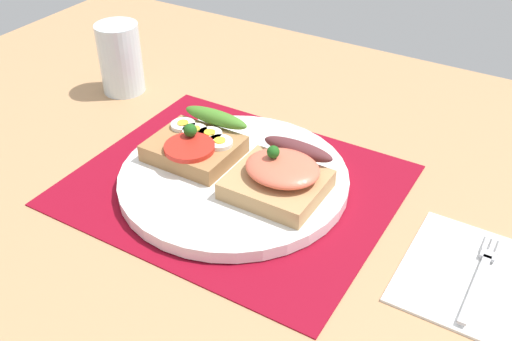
{
  "coord_description": "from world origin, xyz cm",
  "views": [
    {
      "loc": [
        30.37,
        -45.8,
        41.15
      ],
      "look_at": [
        3.0,
        0.0,
        3.24
      ],
      "focal_mm": 41.22,
      "sensor_mm": 36.0,
      "label": 1
    }
  ],
  "objects_px": {
    "fork": "(481,273)",
    "drinking_glass": "(120,58)",
    "napkin": "(470,275)",
    "plate": "(234,178)",
    "sandwich_egg_tomato": "(197,143)",
    "sandwich_salmon": "(280,175)"
  },
  "relations": [
    {
      "from": "plate",
      "to": "sandwich_egg_tomato",
      "type": "relative_size",
      "value": 2.55
    },
    {
      "from": "sandwich_egg_tomato",
      "to": "sandwich_salmon",
      "type": "relative_size",
      "value": 1.0
    },
    {
      "from": "fork",
      "to": "plate",
      "type": "bearing_deg",
      "value": 179.15
    },
    {
      "from": "fork",
      "to": "drinking_glass",
      "type": "xyz_separation_m",
      "value": [
        -0.55,
        0.12,
        0.04
      ]
    },
    {
      "from": "plate",
      "to": "napkin",
      "type": "relative_size",
      "value": 1.81
    },
    {
      "from": "napkin",
      "to": "fork",
      "type": "distance_m",
      "value": 0.01
    },
    {
      "from": "sandwich_salmon",
      "to": "drinking_glass",
      "type": "xyz_separation_m",
      "value": [
        -0.33,
        0.12,
        0.01
      ]
    },
    {
      "from": "sandwich_salmon",
      "to": "fork",
      "type": "distance_m",
      "value": 0.22
    },
    {
      "from": "napkin",
      "to": "drinking_glass",
      "type": "bearing_deg",
      "value": 167.06
    },
    {
      "from": "sandwich_egg_tomato",
      "to": "sandwich_salmon",
      "type": "bearing_deg",
      "value": -5.86
    },
    {
      "from": "fork",
      "to": "sandwich_egg_tomato",
      "type": "bearing_deg",
      "value": 177.2
    },
    {
      "from": "plate",
      "to": "sandwich_salmon",
      "type": "distance_m",
      "value": 0.07
    },
    {
      "from": "fork",
      "to": "napkin",
      "type": "bearing_deg",
      "value": -158.77
    },
    {
      "from": "sandwich_egg_tomato",
      "to": "fork",
      "type": "xyz_separation_m",
      "value": [
        0.34,
        -0.02,
        -0.03
      ]
    },
    {
      "from": "sandwich_egg_tomato",
      "to": "napkin",
      "type": "relative_size",
      "value": 0.71
    },
    {
      "from": "sandwich_egg_tomato",
      "to": "drinking_glass",
      "type": "xyz_separation_m",
      "value": [
        -0.21,
        0.1,
        0.02
      ]
    },
    {
      "from": "plate",
      "to": "sandwich_egg_tomato",
      "type": "distance_m",
      "value": 0.06
    },
    {
      "from": "plate",
      "to": "sandwich_salmon",
      "type": "relative_size",
      "value": 2.54
    },
    {
      "from": "napkin",
      "to": "drinking_glass",
      "type": "height_order",
      "value": "drinking_glass"
    },
    {
      "from": "sandwich_salmon",
      "to": "drinking_glass",
      "type": "bearing_deg",
      "value": 160.47
    },
    {
      "from": "sandwich_egg_tomato",
      "to": "sandwich_salmon",
      "type": "height_order",
      "value": "sandwich_salmon"
    },
    {
      "from": "plate",
      "to": "fork",
      "type": "distance_m",
      "value": 0.28
    }
  ]
}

